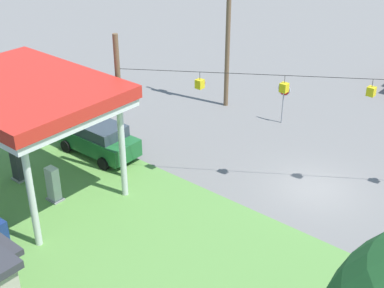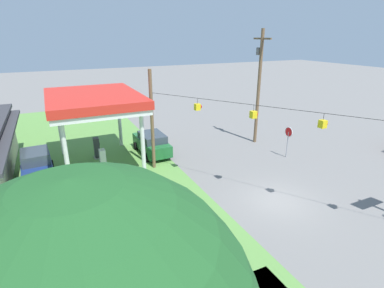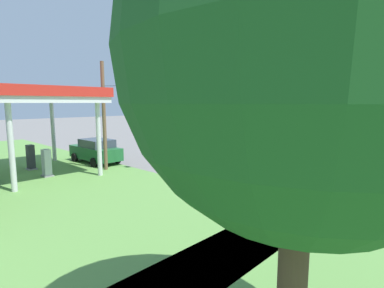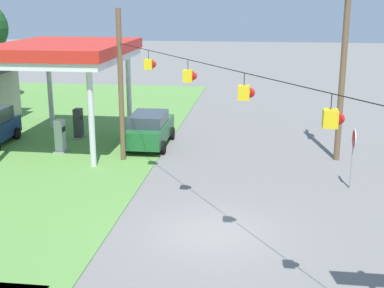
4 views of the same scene
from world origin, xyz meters
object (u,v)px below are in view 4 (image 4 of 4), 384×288
at_px(gas_station_canopy, 65,53).
at_px(fuel_pump_near, 60,137).
at_px(fuel_pump_far, 78,125).
at_px(car_at_pumps_front, 150,129).
at_px(stop_sign_roadside, 353,146).
at_px(utility_pole_main, 345,45).

bearing_deg(gas_station_canopy, fuel_pump_near, -179.94).
bearing_deg(fuel_pump_far, car_at_pumps_front, -102.88).
bearing_deg(car_at_pumps_front, stop_sign_roadside, -119.70).
xyz_separation_m(gas_station_canopy, fuel_pump_near, (-1.37, -0.00, -4.03)).
relative_size(car_at_pumps_front, stop_sign_roadside, 1.86).
distance_m(fuel_pump_far, utility_pole_main, 14.54).
distance_m(fuel_pump_near, car_at_pumps_front, 4.56).
height_order(gas_station_canopy, fuel_pump_near, gas_station_canopy).
height_order(fuel_pump_far, stop_sign_roadside, stop_sign_roadside).
height_order(fuel_pump_near, utility_pole_main, utility_pole_main).
bearing_deg(stop_sign_roadside, fuel_pump_far, -114.49).
distance_m(gas_station_canopy, fuel_pump_far, 4.26).
xyz_separation_m(fuel_pump_far, car_at_pumps_front, (-0.96, -4.19, 0.13)).
height_order(gas_station_canopy, car_at_pumps_front, gas_station_canopy).
bearing_deg(car_at_pumps_front, utility_pole_main, -97.69).
bearing_deg(fuel_pump_far, fuel_pump_near, 180.00).
relative_size(fuel_pump_near, utility_pole_main, 0.17).
relative_size(gas_station_canopy, fuel_pump_near, 4.91).
distance_m(fuel_pump_near, stop_sign_roadside, 14.14).
bearing_deg(car_at_pumps_front, gas_station_canopy, 94.96).
bearing_deg(car_at_pumps_front, fuel_pump_near, 112.38).
height_order(stop_sign_roadside, utility_pole_main, utility_pole_main).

